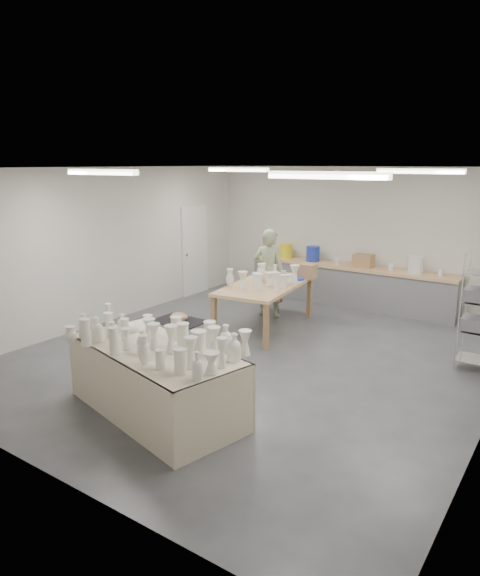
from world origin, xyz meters
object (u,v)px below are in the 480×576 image
Objects in this scene: work_table at (270,283)px; potter at (269,273)px; red_stool at (275,301)px; drying_table at (156,378)px.

potter is (-0.41, 0.65, 0.03)m from work_table.
potter reaches higher than red_stool.
red_stool is at bearing -99.00° from potter.
drying_table is at bearing -87.79° from work_table.
work_table is 1.18m from red_stool.
drying_table is 3.84m from work_table.
potter reaches higher than work_table.
potter is at bearing 116.92° from drying_table.
red_stool is (-1.05, 4.68, -0.21)m from drying_table.
work_table reaches higher than red_stool.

